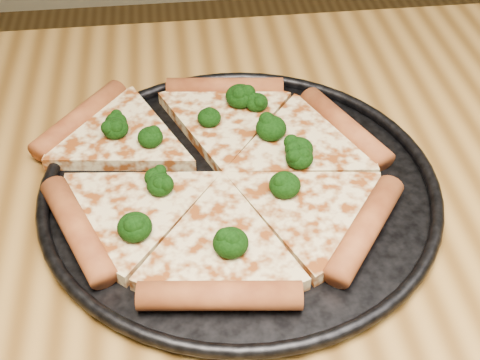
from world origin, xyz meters
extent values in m
cube|color=olive|center=(0.00, 0.00, 0.73)|extent=(1.20, 0.90, 0.04)
cylinder|color=black|center=(-0.07, 0.10, 0.75)|extent=(0.37, 0.37, 0.01)
torus|color=black|center=(-0.07, 0.10, 0.76)|extent=(0.39, 0.39, 0.01)
cylinder|color=#A9562A|center=(0.05, 0.17, 0.77)|extent=(0.08, 0.13, 0.03)
cylinder|color=#A9562A|center=(-0.06, 0.26, 0.77)|extent=(0.13, 0.04, 0.03)
cylinder|color=#A9562A|center=(-0.23, 0.22, 0.77)|extent=(0.10, 0.12, 0.03)
cylinder|color=#A9562A|center=(-0.22, 0.05, 0.77)|extent=(0.08, 0.13, 0.03)
cylinder|color=#A9562A|center=(-0.10, -0.04, 0.77)|extent=(0.13, 0.04, 0.03)
cylinder|color=#A9562A|center=(0.04, 0.02, 0.77)|extent=(0.10, 0.12, 0.03)
ellipsoid|color=black|center=(-0.17, 0.04, 0.78)|extent=(0.03, 0.03, 0.02)
ellipsoid|color=black|center=(-0.01, 0.11, 0.78)|extent=(0.03, 0.03, 0.02)
ellipsoid|color=black|center=(-0.14, 0.09, 0.78)|extent=(0.03, 0.03, 0.02)
ellipsoid|color=black|center=(-0.09, 0.01, 0.78)|extent=(0.03, 0.03, 0.02)
ellipsoid|color=black|center=(-0.09, 0.19, 0.78)|extent=(0.02, 0.02, 0.02)
ellipsoid|color=black|center=(0.00, 0.13, 0.78)|extent=(0.03, 0.03, 0.02)
ellipsoid|color=black|center=(-0.04, 0.21, 0.78)|extent=(0.02, 0.02, 0.02)
ellipsoid|color=black|center=(-0.15, 0.16, 0.78)|extent=(0.03, 0.03, 0.02)
ellipsoid|color=black|center=(-0.03, 0.16, 0.78)|extent=(0.03, 0.03, 0.02)
ellipsoid|color=black|center=(-0.15, 0.10, 0.78)|extent=(0.02, 0.02, 0.02)
ellipsoid|color=black|center=(-0.19, 0.18, 0.78)|extent=(0.03, 0.03, 0.02)
ellipsoid|color=black|center=(-0.03, 0.08, 0.78)|extent=(0.03, 0.03, 0.02)
ellipsoid|color=black|center=(-0.05, 0.22, 0.78)|extent=(0.03, 0.03, 0.02)
ellipsoid|color=black|center=(-0.19, 0.19, 0.78)|extent=(0.02, 0.02, 0.02)
camera|label=1|loc=(-0.12, -0.36, 1.18)|focal=48.38mm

